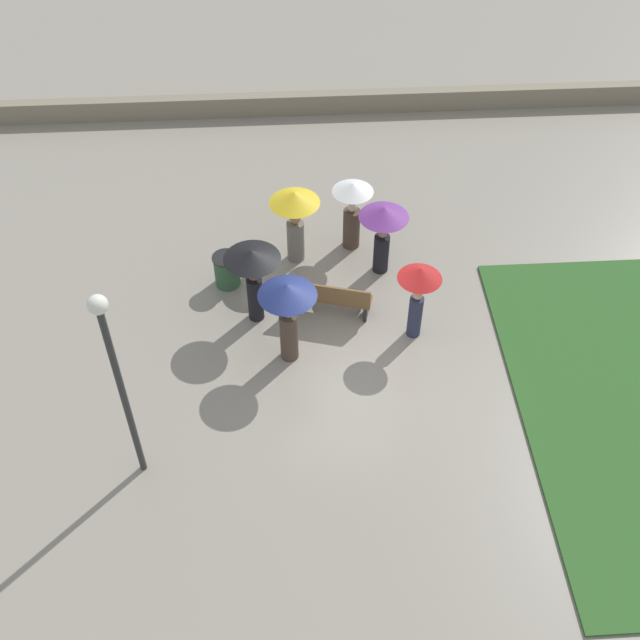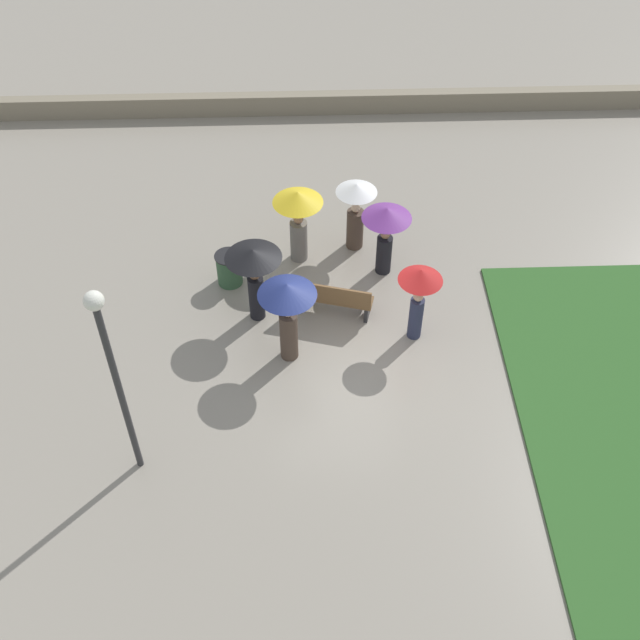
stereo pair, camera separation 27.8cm
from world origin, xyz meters
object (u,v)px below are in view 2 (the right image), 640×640
crowd_person_yellow (298,212)px  crowd_person_red (419,288)px  crowd_person_purple (386,225)px  crowd_person_navy (288,305)px  trash_bin (229,269)px  crowd_person_black (254,268)px  crowd_person_white (356,207)px  park_bench (332,298)px  lamp_post (112,364)px

crowd_person_yellow → crowd_person_red: 3.52m
crowd_person_purple → crowd_person_yellow: crowd_person_yellow is taller
crowd_person_navy → crowd_person_yellow: bearing=-127.6°
trash_bin → crowd_person_red: size_ratio=0.42×
crowd_person_yellow → crowd_person_black: crowd_person_yellow is taller
crowd_person_black → crowd_person_white: (-2.26, -2.26, -0.27)m
park_bench → crowd_person_purple: (-1.23, -1.34, 0.88)m
crowd_person_yellow → crowd_person_black: 2.09m
trash_bin → crowd_person_red: bearing=155.8°
trash_bin → lamp_post: bearing=73.2°
crowd_person_purple → crowd_person_red: crowd_person_red is taller
crowd_person_red → crowd_person_yellow: bearing=-68.2°
park_bench → crowd_person_yellow: crowd_person_yellow is taller
crowd_person_yellow → crowd_person_white: 1.39m
trash_bin → crowd_person_red: (-3.98, 1.79, 0.99)m
crowd_person_black → crowd_person_navy: bearing=-116.9°
lamp_post → trash_bin: size_ratio=5.57×
crowd_person_yellow → crowd_person_white: crowd_person_yellow is taller
crowd_person_purple → lamp_post: bearing=-114.1°
crowd_person_navy → crowd_person_black: bearing=-92.6°
crowd_person_yellow → crowd_person_black: size_ratio=1.00×
park_bench → crowd_person_white: (-0.63, -2.25, 0.68)m
crowd_person_navy → crowd_person_purple: crowd_person_navy is taller
lamp_post → crowd_person_purple: lamp_post is taller
park_bench → crowd_person_white: crowd_person_white is taller
lamp_post → crowd_person_navy: bearing=-137.1°
lamp_post → crowd_person_white: bearing=-125.9°
park_bench → trash_bin: park_bench is taller
crowd_person_black → crowd_person_yellow: bearing=6.3°
crowd_person_purple → crowd_person_white: 1.10m
crowd_person_navy → crowd_person_red: crowd_person_navy is taller
crowd_person_red → crowd_person_black: bearing=-33.1°
trash_bin → crowd_person_yellow: size_ratio=0.42×
crowd_person_black → crowd_person_red: bearing=-69.0°
crowd_person_navy → crowd_person_red: (-2.65, -0.48, -0.11)m
lamp_post → crowd_person_yellow: size_ratio=2.33×
crowd_person_navy → crowd_person_purple: size_ratio=1.13×
trash_bin → crowd_person_purple: size_ratio=0.44×
crowd_person_navy → crowd_person_white: bearing=-147.5°
crowd_person_navy → crowd_person_yellow: size_ratio=1.07×
crowd_person_red → crowd_person_purple: bearing=-98.2°
lamp_post → trash_bin: 5.63m
crowd_person_red → crowd_person_white: bearing=-91.2°
trash_bin → crowd_person_navy: 2.85m
crowd_person_purple → crowd_person_yellow: bearing=-175.0°
crowd_person_yellow → crowd_person_purple: bearing=29.5°
trash_bin → crowd_person_purple: 3.63m
crowd_person_navy → park_bench: bearing=-161.3°
crowd_person_white → lamp_post: bearing=-41.2°
crowd_person_black → trash_bin: bearing=63.2°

